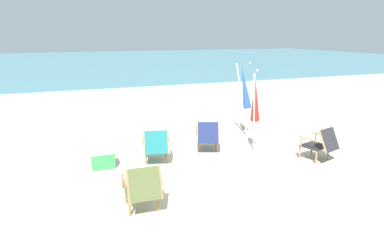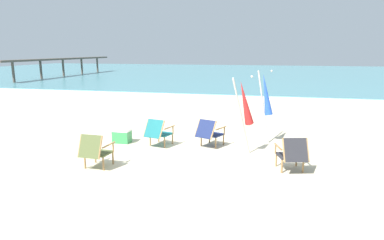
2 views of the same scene
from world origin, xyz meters
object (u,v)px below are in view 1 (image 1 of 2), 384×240
object	(u,v)px
beach_chair_front_left	(156,145)
beach_chair_front_right	(143,187)
beach_chair_far_center	(208,135)
umbrella_furled_blue	(245,88)
cooler_box	(103,159)
beach_chair_back_left	(321,143)
umbrella_furled_red	(255,100)

from	to	relation	value
beach_chair_front_left	beach_chair_front_right	bearing A→B (deg)	-110.73
beach_chair_far_center	umbrella_furled_blue	distance (m)	1.93
cooler_box	beach_chair_far_center	bearing A→B (deg)	3.32
beach_chair_back_left	umbrella_furled_blue	world-z (taller)	umbrella_furled_blue
beach_chair_back_left	cooler_box	distance (m)	4.88
umbrella_furled_red	cooler_box	bearing A→B (deg)	174.36
beach_chair_front_left	cooler_box	bearing A→B (deg)	172.81
beach_chair_front_right	cooler_box	world-z (taller)	beach_chair_front_right
beach_chair_back_left	beach_chair_far_center	xyz separation A→B (m)	(-2.14, 1.53, -0.00)
beach_chair_front_left	umbrella_furled_red	xyz separation A→B (m)	(2.37, -0.20, 0.90)
umbrella_furled_red	umbrella_furled_blue	size ratio (longest dim) A/B	0.96
beach_chair_front_right	cooler_box	distance (m)	2.24
umbrella_furled_blue	beach_chair_back_left	bearing A→B (deg)	-74.07
umbrella_furled_blue	cooler_box	distance (m)	4.29
beach_chair_back_left	umbrella_furled_red	size ratio (longest dim) A/B	0.42
beach_chair_far_center	cooler_box	xyz separation A→B (m)	(-2.54, -0.15, -0.22)
beach_chair_front_left	beach_chair_far_center	distance (m)	1.42
beach_chair_back_left	umbrella_furled_blue	size ratio (longest dim) A/B	0.41
beach_chair_far_center	beach_chair_front_right	world-z (taller)	beach_chair_front_right
umbrella_furled_blue	beach_chair_front_right	bearing A→B (deg)	-138.68
beach_chair_back_left	beach_chair_front_left	bearing A→B (deg)	160.71
beach_chair_far_center	cooler_box	distance (m)	2.56
beach_chair_back_left	beach_chair_front_right	distance (m)	4.37
beach_chair_front_left	beach_chair_back_left	size ratio (longest dim) A/B	1.02
beach_chair_far_center	umbrella_furled_red	size ratio (longest dim) A/B	0.46
beach_chair_front_right	cooler_box	size ratio (longest dim) A/B	1.66
beach_chair_front_left	cooler_box	size ratio (longest dim) A/B	1.78
beach_chair_far_center	beach_chair_front_right	distance (m)	3.19
beach_chair_front_left	cooler_box	xyz separation A→B (m)	(-1.16, 0.15, -0.22)
umbrella_furled_red	cooler_box	distance (m)	3.72
beach_chair_front_right	cooler_box	xyz separation A→B (m)	(-0.38, 2.20, -0.23)
beach_chair_back_left	umbrella_furled_blue	distance (m)	2.63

